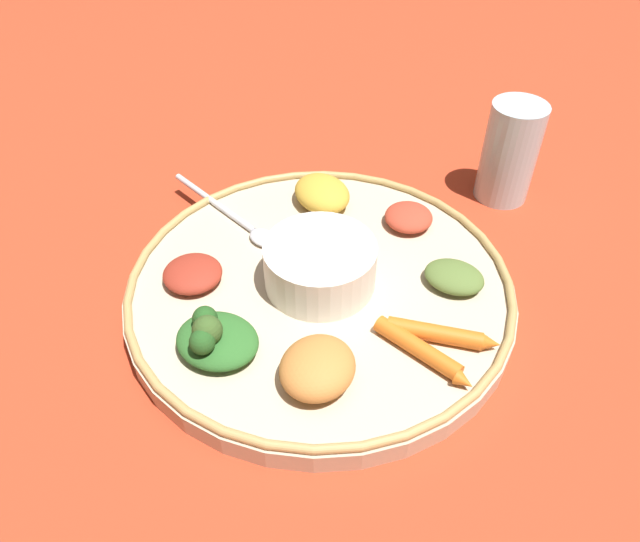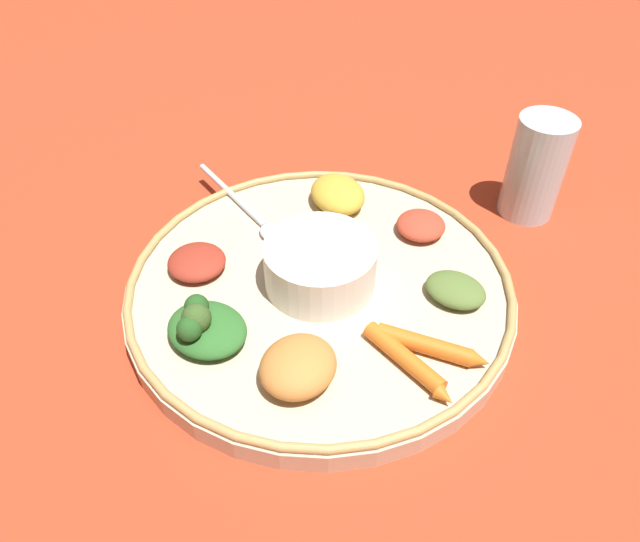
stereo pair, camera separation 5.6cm
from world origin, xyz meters
name	(u,v)px [view 2 (the right image)]	position (x,y,z in m)	size (l,w,h in m)	color
ground_plane	(320,298)	(0.00, 0.00, 0.00)	(2.40, 2.40, 0.00)	#B7381E
platter	(320,290)	(0.00, 0.00, 0.01)	(0.37, 0.37, 0.02)	#C6B293
platter_rim	(320,280)	(0.00, 0.00, 0.02)	(0.37, 0.37, 0.01)	tan
center_bowl	(320,264)	(0.00, 0.00, 0.05)	(0.11, 0.11, 0.05)	silver
spoon	(251,214)	(0.00, -0.13, 0.03)	(0.02, 0.17, 0.01)	silver
greens_pile	(205,327)	(0.12, 0.00, 0.04)	(0.08, 0.09, 0.04)	#2D6628
carrot_near_spoon	(410,361)	(0.00, 0.13, 0.03)	(0.02, 0.10, 0.02)	orange
carrot_outer	(431,347)	(-0.03, 0.13, 0.03)	(0.06, 0.09, 0.02)	orange
mound_squash	(298,366)	(0.08, 0.08, 0.04)	(0.07, 0.06, 0.03)	#C67A38
mound_berbere_red	(420,225)	(-0.13, 0.00, 0.03)	(0.05, 0.05, 0.02)	#B73D28
mound_collards	(456,290)	(-0.09, 0.09, 0.03)	(0.06, 0.05, 0.02)	#567033
mound_lentil_yellow	(338,194)	(-0.09, -0.09, 0.04)	(0.07, 0.06, 0.03)	gold
mound_beet	(197,262)	(0.09, -0.09, 0.03)	(0.06, 0.06, 0.02)	maroon
drinking_glass	(534,174)	(-0.28, 0.02, 0.05)	(0.06, 0.06, 0.12)	silver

